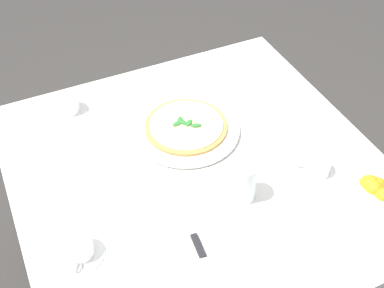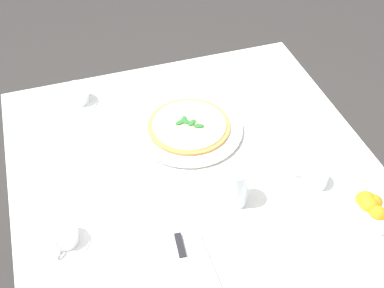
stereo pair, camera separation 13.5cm
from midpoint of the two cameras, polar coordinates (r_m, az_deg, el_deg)
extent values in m
cube|color=white|center=(1.51, 2.92, -3.08)|extent=(1.09, 1.09, 0.02)
cube|color=white|center=(1.58, -16.36, -11.07)|extent=(1.09, 0.01, 0.28)
cube|color=white|center=(1.83, 18.89, -2.26)|extent=(1.09, 0.01, 0.28)
cube|color=white|center=(1.99, -2.57, 4.99)|extent=(0.01, 1.09, 0.28)
cylinder|color=brown|center=(2.04, -14.00, -3.93)|extent=(0.06, 0.06, 0.72)
cylinder|color=brown|center=(2.20, 9.64, 1.41)|extent=(0.06, 0.06, 0.72)
cylinder|color=white|center=(1.61, 2.07, 1.51)|extent=(0.21, 0.21, 0.01)
cylinder|color=white|center=(1.61, 2.07, 1.75)|extent=(0.35, 0.35, 0.01)
cylinder|color=#C68E47|center=(1.60, 2.08, 2.01)|extent=(0.27, 0.27, 0.01)
cylinder|color=#F4DB8E|center=(1.60, 2.09, 2.20)|extent=(0.24, 0.24, 0.00)
ellipsoid|color=#2D7533|center=(1.60, 1.67, 2.55)|extent=(0.04, 0.04, 0.01)
ellipsoid|color=#2D7533|center=(1.60, 1.52, 2.74)|extent=(0.04, 0.03, 0.01)
ellipsoid|color=#2D7533|center=(1.58, 3.22, 2.02)|extent=(0.03, 0.04, 0.01)
ellipsoid|color=#2D7533|center=(1.59, 1.07, 2.43)|extent=(0.03, 0.04, 0.01)
ellipsoid|color=#2D7533|center=(1.59, 2.41, 2.38)|extent=(0.04, 0.04, 0.01)
cylinder|color=white|center=(1.75, -10.80, 4.72)|extent=(0.13, 0.13, 0.01)
cylinder|color=white|center=(1.73, -10.95, 5.59)|extent=(0.08, 0.08, 0.06)
torus|color=white|center=(1.75, -12.46, 5.91)|extent=(0.03, 0.03, 0.03)
cylinder|color=black|center=(1.71, -11.07, 6.30)|extent=(0.07, 0.07, 0.00)
cylinder|color=white|center=(1.36, -11.59, -11.02)|extent=(0.13, 0.13, 0.01)
cylinder|color=white|center=(1.33, -11.78, -10.24)|extent=(0.08, 0.08, 0.06)
torus|color=white|center=(1.31, -12.73, -11.86)|extent=(0.03, 0.03, 0.03)
cylinder|color=black|center=(1.31, -11.94, -9.61)|extent=(0.07, 0.07, 0.00)
cylinder|color=white|center=(1.51, 16.29, -4.49)|extent=(0.13, 0.13, 0.01)
cylinder|color=white|center=(1.49, 16.51, -3.76)|extent=(0.08, 0.08, 0.05)
torus|color=white|center=(1.49, 14.67, -3.20)|extent=(0.03, 0.03, 0.03)
cylinder|color=black|center=(1.48, 16.68, -3.18)|extent=(0.07, 0.07, 0.00)
cylinder|color=white|center=(1.38, 7.85, -4.91)|extent=(0.07, 0.07, 0.13)
cylinder|color=silver|center=(1.40, 7.74, -5.63)|extent=(0.06, 0.06, 0.07)
cube|color=white|center=(1.28, 2.17, -13.87)|extent=(0.22, 0.13, 0.02)
cube|color=silver|center=(1.25, 2.77, -15.46)|extent=(0.12, 0.03, 0.01)
cube|color=black|center=(1.30, 1.67, -11.78)|extent=(0.08, 0.02, 0.01)
cylinder|color=white|center=(1.47, 22.08, -7.16)|extent=(0.15, 0.15, 0.04)
sphere|color=orange|center=(1.45, 23.09, -7.66)|extent=(0.05, 0.05, 0.05)
sphere|color=orange|center=(1.48, 22.67, -6.40)|extent=(0.05, 0.05, 0.05)
sphere|color=orange|center=(1.47, 21.88, -6.39)|extent=(0.06, 0.06, 0.06)
sphere|color=orange|center=(1.46, 22.19, -6.84)|extent=(0.06, 0.06, 0.06)
camera|label=1|loc=(0.07, -87.49, 2.46)|focal=46.29mm
camera|label=2|loc=(0.07, 92.51, -2.46)|focal=46.29mm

